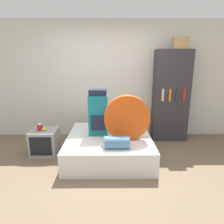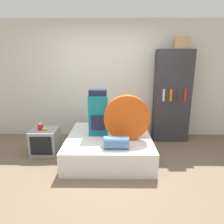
{
  "view_description": "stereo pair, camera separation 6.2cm",
  "coord_description": "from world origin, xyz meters",
  "px_view_note": "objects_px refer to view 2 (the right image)",
  "views": [
    {
      "loc": [
        0.04,
        -2.74,
        1.76
      ],
      "look_at": [
        0.07,
        0.7,
        0.85
      ],
      "focal_mm": 32.0,
      "sensor_mm": 36.0,
      "label": 1
    },
    {
      "loc": [
        0.1,
        -2.74,
        1.76
      ],
      "look_at": [
        0.07,
        0.7,
        0.85
      ],
      "focal_mm": 32.0,
      "sensor_mm": 36.0,
      "label": 2
    }
  ],
  "objects_px": {
    "cardboard_box": "(181,43)",
    "bookshelf": "(172,97)",
    "television": "(45,141)",
    "canister": "(40,127)",
    "tent_bag": "(127,118)",
    "sleeping_roll": "(116,142)",
    "backpack": "(98,113)"
  },
  "relations": [
    {
      "from": "sleeping_roll",
      "to": "television",
      "type": "height_order",
      "value": "sleeping_roll"
    },
    {
      "from": "cardboard_box",
      "to": "sleeping_roll",
      "type": "bearing_deg",
      "value": -134.67
    },
    {
      "from": "backpack",
      "to": "canister",
      "type": "xyz_separation_m",
      "value": [
        -1.09,
        -0.01,
        -0.27
      ]
    },
    {
      "from": "sleeping_roll",
      "to": "canister",
      "type": "distance_m",
      "value": 1.54
    },
    {
      "from": "tent_bag",
      "to": "television",
      "type": "distance_m",
      "value": 1.65
    },
    {
      "from": "bookshelf",
      "to": "canister",
      "type": "bearing_deg",
      "value": -164.04
    },
    {
      "from": "television",
      "to": "sleeping_roll",
      "type": "bearing_deg",
      "value": -25.01
    },
    {
      "from": "sleeping_roll",
      "to": "cardboard_box",
      "type": "distance_m",
      "value": 2.45
    },
    {
      "from": "backpack",
      "to": "cardboard_box",
      "type": "distance_m",
      "value": 2.19
    },
    {
      "from": "canister",
      "to": "bookshelf",
      "type": "relative_size",
      "value": 0.07
    },
    {
      "from": "backpack",
      "to": "tent_bag",
      "type": "bearing_deg",
      "value": -26.87
    },
    {
      "from": "sleeping_roll",
      "to": "cardboard_box",
      "type": "bearing_deg",
      "value": 45.33
    },
    {
      "from": "canister",
      "to": "cardboard_box",
      "type": "bearing_deg",
      "value": 14.75
    },
    {
      "from": "tent_bag",
      "to": "cardboard_box",
      "type": "xyz_separation_m",
      "value": [
        1.13,
        0.97,
        1.29
      ]
    },
    {
      "from": "canister",
      "to": "cardboard_box",
      "type": "xyz_separation_m",
      "value": [
        2.73,
        0.72,
        1.54
      ]
    },
    {
      "from": "tent_bag",
      "to": "bookshelf",
      "type": "xyz_separation_m",
      "value": [
        1.03,
        1.0,
        0.19
      ]
    },
    {
      "from": "tent_bag",
      "to": "sleeping_roll",
      "type": "height_order",
      "value": "tent_bag"
    },
    {
      "from": "canister",
      "to": "bookshelf",
      "type": "xyz_separation_m",
      "value": [
        2.62,
        0.75,
        0.44
      ]
    },
    {
      "from": "canister",
      "to": "cardboard_box",
      "type": "relative_size",
      "value": 0.45
    },
    {
      "from": "tent_bag",
      "to": "sleeping_roll",
      "type": "distance_m",
      "value": 0.5
    },
    {
      "from": "backpack",
      "to": "bookshelf",
      "type": "xyz_separation_m",
      "value": [
        1.54,
        0.74,
        0.17
      ]
    },
    {
      "from": "bookshelf",
      "to": "cardboard_box",
      "type": "distance_m",
      "value": 1.1
    },
    {
      "from": "cardboard_box",
      "to": "bookshelf",
      "type": "bearing_deg",
      "value": 162.26
    },
    {
      "from": "television",
      "to": "bookshelf",
      "type": "xyz_separation_m",
      "value": [
        2.56,
        0.73,
        0.74
      ]
    },
    {
      "from": "television",
      "to": "canister",
      "type": "height_order",
      "value": "canister"
    },
    {
      "from": "backpack",
      "to": "bookshelf",
      "type": "bearing_deg",
      "value": 25.82
    },
    {
      "from": "backpack",
      "to": "tent_bag",
      "type": "xyz_separation_m",
      "value": [
        0.51,
        -0.26,
        -0.02
      ]
    },
    {
      "from": "television",
      "to": "bookshelf",
      "type": "bearing_deg",
      "value": 15.94
    },
    {
      "from": "tent_bag",
      "to": "canister",
      "type": "relative_size",
      "value": 6.14
    },
    {
      "from": "television",
      "to": "bookshelf",
      "type": "height_order",
      "value": "bookshelf"
    },
    {
      "from": "television",
      "to": "bookshelf",
      "type": "distance_m",
      "value": 2.76
    },
    {
      "from": "backpack",
      "to": "bookshelf",
      "type": "height_order",
      "value": "bookshelf"
    }
  ]
}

